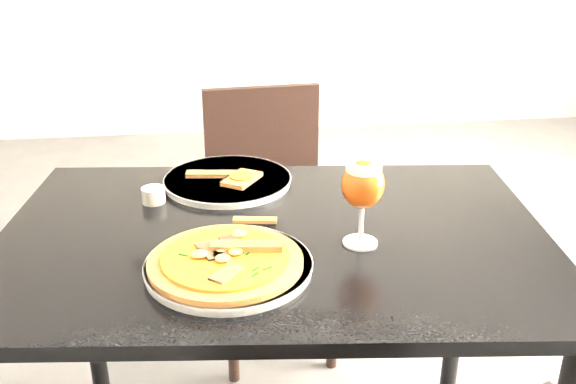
{
  "coord_description": "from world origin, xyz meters",
  "views": [
    {
      "loc": [
        -0.42,
        -1.29,
        1.39
      ],
      "look_at": [
        -0.26,
        -0.01,
        0.83
      ],
      "focal_mm": 40.0,
      "sensor_mm": 36.0,
      "label": 1
    }
  ],
  "objects": [
    {
      "name": "beer_glass",
      "position": [
        -0.12,
        -0.12,
        0.88
      ],
      "size": [
        0.09,
        0.09,
        0.19
      ],
      "color": "#B5B9BF",
      "rests_on": "dining_table"
    },
    {
      "name": "loose_crust",
      "position": [
        -0.33,
        0.02,
        0.75
      ],
      "size": [
        0.1,
        0.04,
        0.01
      ],
      "primitive_type": "cube",
      "rotation": [
        0.0,
        0.0,
        -0.17
      ],
      "color": "#925623",
      "rests_on": "dining_table"
    },
    {
      "name": "chair_far",
      "position": [
        -0.24,
        0.63,
        0.48
      ],
      "size": [
        0.44,
        0.44,
        0.87
      ],
      "rotation": [
        0.0,
        0.0,
        0.08
      ],
      "color": "black",
      "rests_on": "ground"
    },
    {
      "name": "sauce_cup",
      "position": [
        -0.57,
        0.15,
        0.77
      ],
      "size": [
        0.06,
        0.06,
        0.04
      ],
      "color": "#BBB6A8",
      "rests_on": "dining_table"
    },
    {
      "name": "dining_table",
      "position": [
        -0.3,
        -0.04,
        0.66
      ],
      "size": [
        1.28,
        0.92,
        0.75
      ],
      "rotation": [
        0.0,
        0.0,
        -0.11
      ],
      "color": "black",
      "rests_on": "ground"
    },
    {
      "name": "plate_main",
      "position": [
        -0.4,
        -0.19,
        0.76
      ],
      "size": [
        0.42,
        0.42,
        0.02
      ],
      "primitive_type": "cylinder",
      "rotation": [
        0.0,
        0.0,
        -0.38
      ],
      "color": "silver",
      "rests_on": "dining_table"
    },
    {
      "name": "crust_scraps",
      "position": [
        -0.37,
        0.23,
        0.77
      ],
      "size": [
        0.2,
        0.13,
        0.02
      ],
      "rotation": [
        0.0,
        0.0,
        0.3
      ],
      "color": "#925623",
      "rests_on": "plate_second"
    },
    {
      "name": "plate_second",
      "position": [
        -0.38,
        0.25,
        0.76
      ],
      "size": [
        0.35,
        0.35,
        0.02
      ],
      "primitive_type": "cylinder",
      "rotation": [
        0.0,
        0.0,
        0.09
      ],
      "color": "silver",
      "rests_on": "dining_table"
    },
    {
      "name": "pizza",
      "position": [
        -0.4,
        -0.2,
        0.78
      ],
      "size": [
        0.3,
        0.3,
        0.03
      ],
      "rotation": [
        0.0,
        0.0,
        -0.44
      ],
      "color": "#925623",
      "rests_on": "plate_main"
    }
  ]
}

